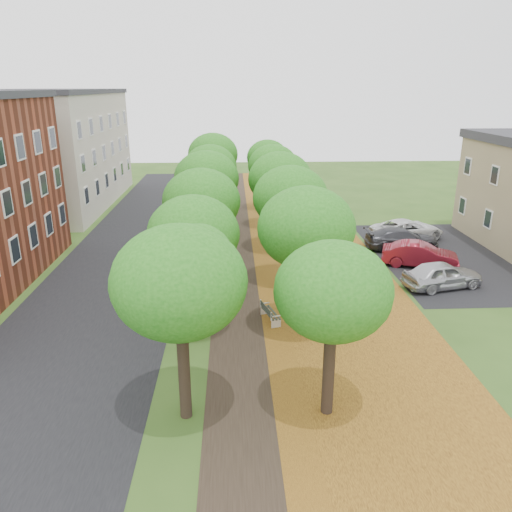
{
  "coord_description": "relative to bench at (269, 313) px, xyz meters",
  "views": [
    {
      "loc": [
        -0.51,
        -14.39,
        10.6
      ],
      "look_at": [
        0.61,
        9.38,
        2.5
      ],
      "focal_mm": 35.0,
      "sensor_mm": 36.0,
      "label": 1
    }
  ],
  "objects": [
    {
      "name": "leaf_verge",
      "position": [
        3.85,
        7.91,
        -0.41
      ],
      "size": [
        7.5,
        70.0,
        0.01
      ],
      "primitive_type": "cube",
      "color": "#A46D1E",
      "rests_on": "ground"
    },
    {
      "name": "car_red",
      "position": [
        9.85,
        7.2,
        0.34
      ],
      "size": [
        4.81,
        2.96,
        1.5
      ],
      "primitive_type": "imported",
      "rotation": [
        0.0,
        0.0,
        1.25
      ],
      "color": "maroon",
      "rests_on": "ground"
    },
    {
      "name": "tree_row_east",
      "position": [
        1.45,
        7.91,
        4.35
      ],
      "size": [
        4.01,
        34.01,
        6.5
      ],
      "color": "black",
      "rests_on": "ground"
    },
    {
      "name": "ground",
      "position": [
        -1.15,
        -7.09,
        -0.41
      ],
      "size": [
        120.0,
        120.0,
        0.0
      ],
      "primitive_type": "plane",
      "color": "#2D4C19",
      "rests_on": "ground"
    },
    {
      "name": "footpath",
      "position": [
        -1.15,
        7.91,
        -0.41
      ],
      "size": [
        3.2,
        70.0,
        0.01
      ],
      "primitive_type": "cube",
      "color": "black",
      "rests_on": "ground"
    },
    {
      "name": "building_cream",
      "position": [
        -18.15,
        25.91,
        4.8
      ],
      "size": [
        10.3,
        20.3,
        10.4
      ],
      "color": "beige",
      "rests_on": "ground"
    },
    {
      "name": "bench",
      "position": [
        0.0,
        0.0,
        0.0
      ],
      "size": [
        0.91,
        1.74,
        0.79
      ],
      "rotation": [
        0.0,
        0.0,
        1.84
      ],
      "color": "#293329",
      "rests_on": "ground"
    },
    {
      "name": "street_asphalt",
      "position": [
        -8.65,
        7.91,
        -0.41
      ],
      "size": [
        8.0,
        70.0,
        0.01
      ],
      "primitive_type": "cube",
      "color": "black",
      "rests_on": "ground"
    },
    {
      "name": "car_white",
      "position": [
        10.96,
        12.88,
        0.34
      ],
      "size": [
        5.9,
        4.07,
        1.5
      ],
      "primitive_type": "imported",
      "rotation": [
        0.0,
        0.0,
        1.9
      ],
      "color": "silver",
      "rests_on": "ground"
    },
    {
      "name": "car_silver",
      "position": [
        9.85,
        3.71,
        0.34
      ],
      "size": [
        4.74,
        2.81,
        1.51
      ],
      "primitive_type": "imported",
      "rotation": [
        0.0,
        0.0,
        1.82
      ],
      "color": "#BBBCC1",
      "rests_on": "ground"
    },
    {
      "name": "car_grey",
      "position": [
        9.85,
        10.67,
        0.31
      ],
      "size": [
        5.02,
        2.08,
        1.45
      ],
      "primitive_type": "imported",
      "rotation": [
        0.0,
        0.0,
        1.56
      ],
      "color": "#2F3034",
      "rests_on": "ground"
    },
    {
      "name": "tree_row_west",
      "position": [
        -3.35,
        7.91,
        4.35
      ],
      "size": [
        4.01,
        34.01,
        6.5
      ],
      "color": "black",
      "rests_on": "ground"
    },
    {
      "name": "parking_lot",
      "position": [
        12.35,
        8.91,
        -0.41
      ],
      "size": [
        9.0,
        16.0,
        0.01
      ],
      "primitive_type": "cube",
      "color": "black",
      "rests_on": "ground"
    }
  ]
}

